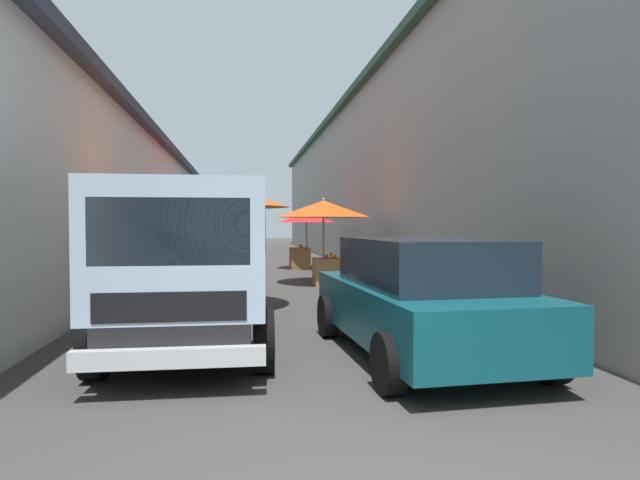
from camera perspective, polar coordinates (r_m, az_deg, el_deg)
The scene contains 13 objects.
ground at distance 15.81m, azimuth -5.80°, elevation -4.18°, with size 90.00×90.00×0.00m, color #3D3A38.
building_left_whitewash at distance 18.98m, azimuth -27.17°, elevation 3.34°, with size 49.80×7.50×4.43m.
building_right_concrete at distance 19.53m, azimuth 14.34°, elevation 6.38°, with size 49.80×7.50×6.43m.
fruit_stall_near_left at distance 19.10m, azimuth -1.61°, elevation 1.48°, with size 2.11×2.11×2.14m.
fruit_stall_near_right at distance 17.15m, azimuth -13.85°, elevation 2.32°, with size 2.74×2.74×2.27m.
fruit_stall_far_left at distance 14.17m, azimuth 0.41°, elevation 2.57°, with size 2.52×2.52×2.33m.
fruit_stall_far_right at distance 10.14m, azimuth -11.27°, elevation 3.80°, with size 2.86×2.86×2.47m.
fruit_stall_mid_lane at distance 20.56m, azimuth -10.33°, elevation 1.78°, with size 2.12×2.12×2.24m.
hatchback_car at distance 6.62m, azimuth 10.78°, elevation -6.01°, with size 4.00×2.11×1.45m.
delivery_truck at distance 6.53m, azimuth -14.00°, elevation -3.46°, with size 4.94×2.01×2.08m.
vendor_by_crates at distance 18.22m, azimuth -10.83°, elevation -0.48°, with size 0.65×0.22×1.62m.
vendor_in_shade at distance 12.21m, azimuth -7.65°, elevation -1.61°, with size 0.27×0.63×1.59m.
parked_scooter at distance 15.72m, azimuth -10.65°, elevation -2.59°, with size 1.69×0.46×1.14m.
Camera 1 is at (-2.21, 0.70, 1.63)m, focal length 29.85 mm.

